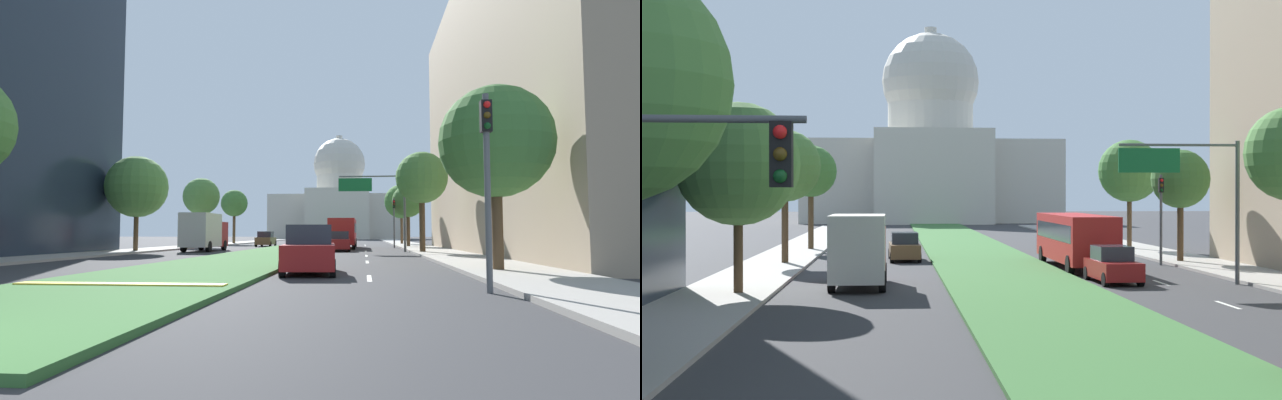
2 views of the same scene
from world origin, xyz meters
TOP-DOWN VIEW (x-y plane):
  - ground_plane at (0.00, 63.99)m, footprint 281.58×281.58m
  - grass_median at (0.00, 57.60)m, footprint 6.51×115.19m
  - lane_dashes_right at (6.79, 35.34)m, footprint 0.16×49.30m
  - sidewalk_left at (-12.32, 51.20)m, footprint 4.00×115.19m
  - sidewalk_right at (12.32, 51.20)m, footprint 4.00×115.19m
  - capitol_building at (0.00, 127.25)m, footprint 36.71×22.96m
  - traffic_light_far_right at (9.82, 46.58)m, footprint 0.28×0.35m
  - overhead_guide_sign at (7.93, 35.70)m, footprint 5.59×0.20m
  - street_tree_left_mid at (-11.71, 32.80)m, footprint 4.97×4.97m
  - street_tree_left_far at (-11.73, 48.43)m, footprint 4.15×4.15m
  - street_tree_right_far at (11.41, 47.99)m, footprint 3.47×3.47m
  - street_tree_left_distant at (-11.44, 61.38)m, footprint 3.74×3.74m
  - street_tree_right_distant at (11.68, 60.34)m, footprint 4.55×4.55m
  - sedan_midblock at (4.56, 36.82)m, footprint 1.92×4.23m
  - sedan_distant at (-4.83, 51.22)m, footprint 1.99×4.69m
  - box_truck_delivery at (-7.02, 35.67)m, footprint 2.40×6.40m
  - city_bus at (4.53, 45.17)m, footprint 2.62×11.00m

SIDE VIEW (x-z plane):
  - ground_plane at x=0.00m, z-range 0.00..0.00m
  - lane_dashes_right at x=6.79m, z-range 0.00..0.01m
  - grass_median at x=0.00m, z-range 0.00..0.14m
  - sidewalk_left at x=-12.32m, z-range 0.00..0.15m
  - sidewalk_right at x=12.32m, z-range 0.00..0.15m
  - sedan_midblock at x=4.56m, z-range -0.05..1.65m
  - sedan_distant at x=-4.83m, z-range -0.06..1.69m
  - box_truck_delivery at x=-7.02m, z-range 0.08..3.28m
  - city_bus at x=4.53m, z-range 0.29..3.24m
  - traffic_light_far_right at x=9.82m, z-range 0.71..5.91m
  - overhead_guide_sign at x=7.93m, z-range 1.40..7.90m
  - street_tree_right_far at x=11.41m, z-range 1.59..8.31m
  - street_tree_left_mid at x=-11.71m, z-range 1.39..9.19m
  - street_tree_left_far at x=-11.73m, z-range 1.79..9.58m
  - street_tree_left_distant at x=-11.44m, z-range 1.89..9.50m
  - street_tree_right_distant at x=11.68m, z-range 1.74..9.80m
  - capitol_building at x=0.00m, z-range -4.33..24.32m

